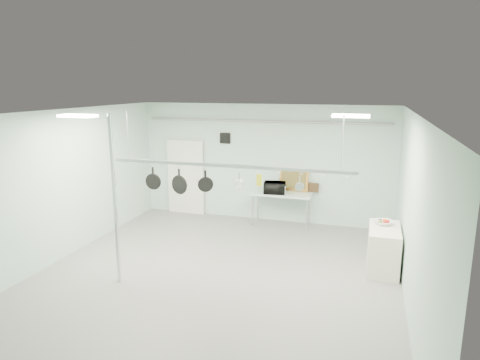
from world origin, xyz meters
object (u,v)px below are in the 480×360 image
(prep_table, at_px, (282,195))
(coffee_canister, at_px, (282,190))
(microwave, at_px, (275,188))
(skillet_right, at_px, (205,181))
(side_cabinet, at_px, (383,249))
(skillet_left, at_px, (153,178))
(fruit_bowl, at_px, (383,222))
(chrome_pole, at_px, (115,201))
(pot_rack, at_px, (227,164))
(skillet_mid, at_px, (179,182))

(prep_table, bearing_deg, coffee_canister, -75.69)
(microwave, relative_size, skillet_right, 1.32)
(side_cabinet, distance_m, skillet_left, 4.87)
(side_cabinet, xyz_separation_m, fruit_bowl, (-0.03, 0.22, 0.49))
(side_cabinet, bearing_deg, microwave, 142.63)
(prep_table, relative_size, fruit_bowl, 4.44)
(prep_table, relative_size, side_cabinet, 1.33)
(chrome_pole, relative_size, pot_rack, 0.67)
(side_cabinet, relative_size, microwave, 2.16)
(skillet_left, distance_m, skillet_mid, 0.58)
(coffee_canister, bearing_deg, chrome_pole, -120.14)
(chrome_pole, distance_m, skillet_left, 0.99)
(microwave, height_order, fruit_bowl, microwave)
(skillet_right, bearing_deg, chrome_pole, -175.18)
(fruit_bowl, relative_size, skillet_left, 0.78)
(prep_table, height_order, skillet_right, skillet_right)
(coffee_canister, relative_size, skillet_mid, 0.42)
(skillet_mid, xyz_separation_m, skillet_right, (0.56, 0.00, 0.05))
(coffee_canister, distance_m, skillet_right, 3.37)
(side_cabinet, xyz_separation_m, microwave, (-2.71, 2.07, 0.61))
(chrome_pole, relative_size, coffee_canister, 14.47)
(skillet_left, bearing_deg, prep_table, 55.93)
(skillet_mid, bearing_deg, coffee_canister, 81.40)
(pot_rack, bearing_deg, side_cabinet, 20.45)
(side_cabinet, relative_size, fruit_bowl, 3.33)
(side_cabinet, bearing_deg, skillet_right, -162.06)
(chrome_pole, distance_m, side_cabinet, 5.37)
(chrome_pole, distance_m, prep_table, 4.85)
(chrome_pole, distance_m, pot_rack, 2.19)
(fruit_bowl, xyz_separation_m, skillet_left, (-4.50, -1.32, 0.91))
(microwave, bearing_deg, coffee_canister, 161.85)
(skillet_left, xyz_separation_m, skillet_mid, (0.58, 0.00, -0.03))
(chrome_pole, relative_size, microwave, 5.77)
(skillet_left, bearing_deg, side_cabinet, 10.52)
(skillet_left, relative_size, skillet_mid, 0.88)
(side_cabinet, bearing_deg, prep_table, 139.21)
(microwave, xyz_separation_m, skillet_left, (-1.82, -3.17, 0.80))
(skillet_right, bearing_deg, coffee_canister, 47.20)
(prep_table, height_order, side_cabinet, prep_table)
(coffee_canister, bearing_deg, prep_table, 104.31)
(skillet_right, bearing_deg, prep_table, 48.65)
(coffee_canister, xyz_separation_m, fruit_bowl, (2.48, -1.82, -0.07))
(microwave, bearing_deg, skillet_mid, 60.65)
(pot_rack, height_order, skillet_mid, pot_rack)
(prep_table, bearing_deg, side_cabinet, -40.79)
(chrome_pole, relative_size, skillet_right, 7.59)
(fruit_bowl, bearing_deg, coffee_canister, 143.76)
(microwave, xyz_separation_m, skillet_right, (-0.68, -3.17, 0.82))
(coffee_canister, distance_m, skillet_mid, 3.54)
(chrome_pole, relative_size, side_cabinet, 2.67)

